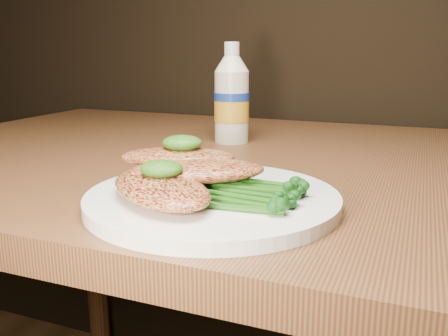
% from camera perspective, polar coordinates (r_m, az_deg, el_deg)
% --- Properties ---
extents(plate, '(0.27, 0.27, 0.01)m').
position_cam_1_polar(plate, '(0.53, -1.34, -3.65)').
color(plate, white).
rests_on(plate, dining_table).
extents(chicken_front, '(0.17, 0.16, 0.02)m').
position_cam_1_polar(chicken_front, '(0.50, -7.37, -2.35)').
color(chicken_front, '#CF7841').
rests_on(chicken_front, plate).
extents(chicken_mid, '(0.17, 0.14, 0.02)m').
position_cam_1_polar(chicken_mid, '(0.54, -3.19, -0.33)').
color(chicken_mid, '#CF7841').
rests_on(chicken_mid, plate).
extents(chicken_back, '(0.15, 0.11, 0.02)m').
position_cam_1_polar(chicken_back, '(0.58, -5.43, 1.27)').
color(chicken_back, '#CF7841').
rests_on(chicken_back, plate).
extents(pesto_front, '(0.06, 0.06, 0.02)m').
position_cam_1_polar(pesto_front, '(0.51, -7.28, -0.07)').
color(pesto_front, black).
rests_on(pesto_front, chicken_front).
extents(pesto_back, '(0.05, 0.05, 0.02)m').
position_cam_1_polar(pesto_back, '(0.58, -4.89, 2.93)').
color(pesto_back, black).
rests_on(pesto_back, chicken_back).
extents(broccolini_bundle, '(0.15, 0.13, 0.02)m').
position_cam_1_polar(broccolini_bundle, '(0.50, 2.62, -2.61)').
color(broccolini_bundle, '#1F5212').
rests_on(broccolini_bundle, plate).
extents(mayo_bottle, '(0.07, 0.07, 0.18)m').
position_cam_1_polar(mayo_bottle, '(0.87, 0.90, 8.70)').
color(mayo_bottle, beige).
rests_on(mayo_bottle, dining_table).
extents(pepper_grinder, '(0.06, 0.06, 0.11)m').
position_cam_1_polar(pepper_grinder, '(0.94, 0.87, 7.16)').
color(pepper_grinder, black).
rests_on(pepper_grinder, dining_table).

